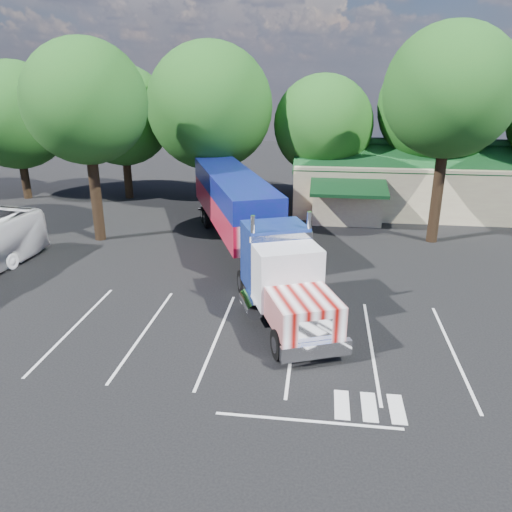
# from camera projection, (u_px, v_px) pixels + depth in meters

# --- Properties ---
(ground) EXTENTS (120.00, 120.00, 0.00)m
(ground) POSITION_uv_depth(u_px,v_px,m) (240.00, 282.00, 26.68)
(ground) COLOR black
(ground) RESTS_ON ground
(event_hall) EXTENTS (24.20, 14.12, 5.55)m
(event_hall) POSITION_uv_depth(u_px,v_px,m) (440.00, 181.00, 40.81)
(event_hall) COLOR #C1BA8F
(event_hall) RESTS_ON ground
(tree_row_a) EXTENTS (9.00, 9.00, 11.68)m
(tree_row_a) POSITION_uv_depth(u_px,v_px,m) (15.00, 115.00, 42.33)
(tree_row_a) COLOR black
(tree_row_a) RESTS_ON ground
(tree_row_b) EXTENTS (8.40, 8.40, 11.35)m
(tree_row_b) POSITION_uv_depth(u_px,v_px,m) (122.00, 116.00, 42.43)
(tree_row_b) COLOR black
(tree_row_b) RESTS_ON ground
(tree_row_c) EXTENTS (10.00, 10.00, 13.05)m
(tree_row_c) POSITION_uv_depth(u_px,v_px,m) (210.00, 106.00, 39.64)
(tree_row_c) COLOR black
(tree_row_c) RESTS_ON ground
(tree_row_d) EXTENTS (8.00, 8.00, 10.60)m
(tree_row_d) POSITION_uv_depth(u_px,v_px,m) (323.00, 125.00, 40.23)
(tree_row_d) COLOR black
(tree_row_d) RESTS_ON ground
(tree_row_e) EXTENTS (9.60, 9.60, 12.90)m
(tree_row_e) POSITION_uv_depth(u_px,v_px,m) (440.00, 106.00, 39.07)
(tree_row_e) COLOR black
(tree_row_e) RESTS_ON ground
(tree_near_left) EXTENTS (7.60, 7.60, 12.65)m
(tree_near_left) POSITION_uv_depth(u_px,v_px,m) (86.00, 103.00, 30.56)
(tree_near_left) COLOR black
(tree_near_left) RESTS_ON ground
(tree_near_right) EXTENTS (8.00, 8.00, 13.50)m
(tree_near_right) POSITION_uv_depth(u_px,v_px,m) (450.00, 92.00, 29.93)
(tree_near_right) COLOR black
(tree_near_right) RESTS_ON ground
(semi_truck) EXTENTS (10.97, 22.19, 4.77)m
(semi_truck) POSITION_uv_depth(u_px,v_px,m) (243.00, 215.00, 29.24)
(semi_truck) COLOR black
(semi_truck) RESTS_ON ground
(woman) EXTENTS (0.49, 0.63, 1.55)m
(woman) POSITION_uv_depth(u_px,v_px,m) (305.00, 326.00, 20.38)
(woman) COLOR black
(woman) RESTS_ON ground
(bicycle) EXTENTS (0.71, 1.87, 0.97)m
(bicycle) POSITION_uv_depth(u_px,v_px,m) (310.00, 232.00, 33.54)
(bicycle) COLOR black
(bicycle) RESTS_ON ground
(silver_sedan) EXTENTS (4.67, 2.21, 1.48)m
(silver_sedan) POSITION_uv_depth(u_px,v_px,m) (398.00, 209.00, 38.23)
(silver_sedan) COLOR #97999F
(silver_sedan) RESTS_ON ground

